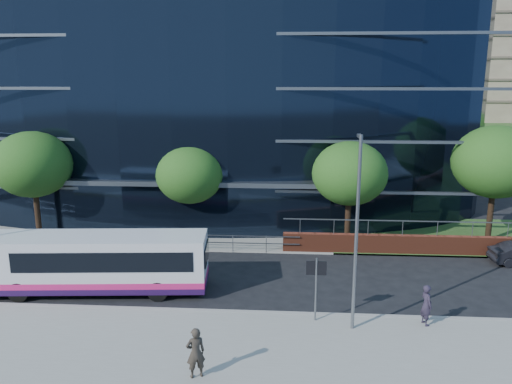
# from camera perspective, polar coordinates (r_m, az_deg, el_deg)

# --- Properties ---
(ground) EXTENTS (200.00, 200.00, 0.00)m
(ground) POSITION_cam_1_polar(r_m,az_deg,el_deg) (23.81, -4.60, -12.60)
(ground) COLOR black
(ground) RESTS_ON ground
(pavement_near) EXTENTS (80.00, 8.00, 0.15)m
(pavement_near) POSITION_cam_1_polar(r_m,az_deg,el_deg) (19.44, -6.87, -18.70)
(pavement_near) COLOR gray
(pavement_near) RESTS_ON ground
(kerb) EXTENTS (80.00, 0.25, 0.16)m
(kerb) POSITION_cam_1_polar(r_m,az_deg,el_deg) (22.88, -4.98, -13.49)
(kerb) COLOR gray
(kerb) RESTS_ON ground
(yellow_line_outer) EXTENTS (80.00, 0.08, 0.01)m
(yellow_line_outer) POSITION_cam_1_polar(r_m,az_deg,el_deg) (23.09, -4.90, -13.43)
(yellow_line_outer) COLOR gold
(yellow_line_outer) RESTS_ON ground
(yellow_line_inner) EXTENTS (80.00, 0.08, 0.01)m
(yellow_line_inner) POSITION_cam_1_polar(r_m,az_deg,el_deg) (23.23, -4.84, -13.27)
(yellow_line_inner) COLOR gold
(yellow_line_inner) RESTS_ON ground
(far_forecourt) EXTENTS (50.00, 8.00, 0.10)m
(far_forecourt) POSITION_cam_1_polar(r_m,az_deg,el_deg) (35.07, -11.72, -4.25)
(far_forecourt) COLOR gray
(far_forecourt) RESTS_ON ground
(glass_office) EXTENTS (44.00, 23.10, 16.00)m
(glass_office) POSITION_cam_1_polar(r_m,az_deg,el_deg) (42.78, -6.05, 9.84)
(glass_office) COLOR black
(glass_office) RESTS_ON ground
(guard_railings) EXTENTS (24.00, 0.05, 1.10)m
(guard_railings) POSITION_cam_1_polar(r_m,az_deg,el_deg) (31.84, -17.18, -4.88)
(guard_railings) COLOR slate
(guard_railings) RESTS_ON ground
(apartment_block) EXTENTS (60.00, 42.00, 30.00)m
(apartment_block) POSITION_cam_1_polar(r_m,az_deg,el_deg) (83.54, 24.58, 12.37)
(apartment_block) COLOR #2D511E
(apartment_block) RESTS_ON ground
(street_sign) EXTENTS (0.85, 0.09, 2.80)m
(street_sign) POSITION_cam_1_polar(r_m,az_deg,el_deg) (21.28, 6.89, -9.52)
(street_sign) COLOR slate
(street_sign) RESTS_ON pavement_near
(tree_far_a) EXTENTS (4.95, 4.95, 6.98)m
(tree_far_a) POSITION_cam_1_polar(r_m,az_deg,el_deg) (34.78, -24.17, 2.88)
(tree_far_a) COLOR black
(tree_far_a) RESTS_ON ground
(tree_far_b) EXTENTS (4.29, 4.29, 6.05)m
(tree_far_b) POSITION_cam_1_polar(r_m,az_deg,el_deg) (31.95, -7.58, 1.93)
(tree_far_b) COLOR black
(tree_far_b) RESTS_ON ground
(tree_far_c) EXTENTS (4.62, 4.62, 6.51)m
(tree_far_c) POSITION_cam_1_polar(r_m,az_deg,el_deg) (30.99, 10.66, 2.09)
(tree_far_c) COLOR black
(tree_far_c) RESTS_ON ground
(tree_far_d) EXTENTS (5.28, 5.28, 7.44)m
(tree_far_d) POSITION_cam_1_polar(r_m,az_deg,el_deg) (34.09, 25.73, 3.11)
(tree_far_d) COLOR black
(tree_far_d) RESTS_ON ground
(tree_dist_e) EXTENTS (4.62, 4.62, 6.51)m
(tree_dist_e) POSITION_cam_1_polar(r_m,az_deg,el_deg) (64.89, 22.64, 6.88)
(tree_dist_e) COLOR black
(tree_dist_e) RESTS_ON ground
(streetlight_east) EXTENTS (0.15, 0.77, 8.00)m
(streetlight_east) POSITION_cam_1_polar(r_m,az_deg,el_deg) (20.11, 11.43, -4.10)
(streetlight_east) COLOR slate
(streetlight_east) RESTS_ON pavement_near
(city_bus) EXTENTS (10.75, 3.29, 2.86)m
(city_bus) POSITION_cam_1_polar(r_m,az_deg,el_deg) (25.52, -17.46, -7.68)
(city_bus) COLOR silver
(city_bus) RESTS_ON ground
(pedestrian) EXTENTS (0.58, 0.73, 1.75)m
(pedestrian) POSITION_cam_1_polar(r_m,az_deg,el_deg) (22.41, 18.89, -12.10)
(pedestrian) COLOR #282131
(pedestrian) RESTS_ON pavement_near
(pedestrian_b) EXTENTS (0.79, 0.68, 1.83)m
(pedestrian_b) POSITION_cam_1_polar(r_m,az_deg,el_deg) (18.03, -6.92, -17.76)
(pedestrian_b) COLOR #352D25
(pedestrian_b) RESTS_ON pavement_near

